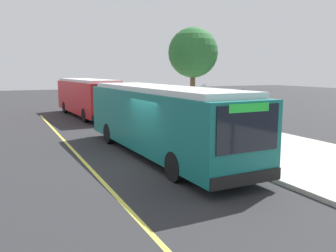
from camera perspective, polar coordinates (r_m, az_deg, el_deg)
name	(u,v)px	position (r m, az deg, el deg)	size (l,w,h in m)	color
ground_plane	(150,165)	(13.78, -2.98, -6.23)	(120.00, 120.00, 0.00)	#2B2B2D
sidewalk_curb	(271,149)	(16.90, 16.23, -3.49)	(44.00, 6.40, 0.15)	#B7B2A8
lane_stripe_center	(93,171)	(13.14, -11.96, -7.15)	(36.00, 0.14, 0.01)	#E0D64C
transit_bus_main	(160,118)	(15.01, -1.31, 1.31)	(11.59, 2.94, 2.95)	#146B66
transit_bus_second	(88,96)	(28.86, -12.71, 4.70)	(10.53, 3.13, 2.95)	red
bus_shelter	(217,101)	(20.10, 7.81, 4.00)	(2.90, 1.60, 2.48)	#333338
waiting_bench	(222,125)	(19.93, 8.68, 0.22)	(1.60, 0.48, 0.95)	brown
route_sign_post	(204,105)	(17.23, 5.81, 3.38)	(0.44, 0.08, 2.80)	#333338
pedestrian_commuter	(189,118)	(18.66, 3.40, 1.22)	(0.24, 0.40, 1.69)	#282D47
street_tree_near_shelter	(193,53)	(25.28, 4.04, 11.62)	(3.47, 3.47, 6.44)	brown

